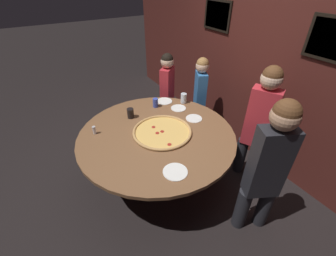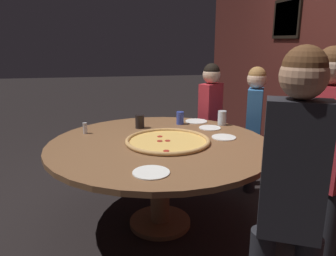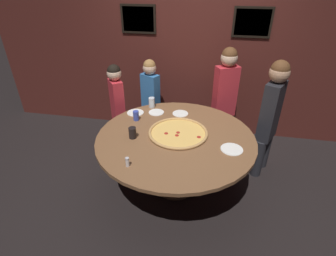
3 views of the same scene
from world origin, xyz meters
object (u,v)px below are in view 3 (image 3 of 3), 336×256
object	(u,v)px
diner_far_left	(225,94)
drink_cup_near_right	(132,133)
drink_cup_far_left	(136,116)
white_plate_left_side	(232,149)
white_plate_far_back	(135,113)
giant_pizza	(178,133)
white_plate_near_front	(180,114)
diner_side_right	(117,103)
diner_far_right	(270,114)
dining_table	(176,144)
condiment_shaker	(127,162)
drink_cup_by_shaker	(152,102)
diner_side_left	(151,96)
white_plate_beside_cup	(156,112)

from	to	relation	value
diner_far_left	drink_cup_near_right	bearing A→B (deg)	23.31
drink_cup_far_left	diner_far_left	size ratio (longest dim) A/B	0.08
white_plate_left_side	white_plate_far_back	xyz separation A→B (m)	(-1.23, 0.61, 0.00)
giant_pizza	drink_cup_far_left	xyz separation A→B (m)	(-0.56, 0.22, 0.05)
drink_cup_far_left	drink_cup_near_right	size ratio (longest dim) A/B	0.97
drink_cup_near_right	diner_far_left	world-z (taller)	diner_far_left
white_plate_near_front	diner_side_right	xyz separation A→B (m)	(-0.93, 0.17, -0.01)
white_plate_near_front	diner_far_right	bearing A→B (deg)	-1.16
diner_far_left	white_plate_far_back	bearing A→B (deg)	1.28
giant_pizza	diner_far_left	xyz separation A→B (m)	(0.52, 1.01, 0.10)
dining_table	white_plate_near_front	world-z (taller)	white_plate_near_front
condiment_shaker	drink_cup_near_right	bearing A→B (deg)	101.74
drink_cup_far_left	condiment_shaker	world-z (taller)	drink_cup_far_left
drink_cup_by_shaker	diner_far_left	world-z (taller)	diner_far_left
white_plate_left_side	condiment_shaker	xyz separation A→B (m)	(-0.98, -0.46, 0.05)
giant_pizza	condiment_shaker	world-z (taller)	condiment_shaker
diner_side_right	white_plate_far_back	bearing A→B (deg)	-163.29
drink_cup_near_right	condiment_shaker	xyz separation A→B (m)	(0.10, -0.49, -0.01)
giant_pizza	diner_side_left	bearing A→B (deg)	119.91
drink_cup_near_right	condiment_shaker	bearing A→B (deg)	-78.26
drink_cup_far_left	diner_far_right	distance (m)	1.64
white_plate_left_side	white_plate_far_back	size ratio (longest dim) A/B	1.07
dining_table	condiment_shaker	distance (m)	0.72
dining_table	diner_far_right	world-z (taller)	diner_far_right
white_plate_left_side	condiment_shaker	bearing A→B (deg)	-154.92
giant_pizza	white_plate_beside_cup	size ratio (longest dim) A/B	3.38
drink_cup_far_left	white_plate_left_side	size ratio (longest dim) A/B	0.53
dining_table	white_plate_left_side	size ratio (longest dim) A/B	7.69
diner_far_right	white_plate_beside_cup	bearing A→B (deg)	-63.67
drink_cup_far_left	white_plate_near_front	bearing A→B (deg)	27.10
white_plate_beside_cup	white_plate_far_back	bearing A→B (deg)	-167.48
drink_cup_by_shaker	white_plate_near_front	distance (m)	0.44
diner_far_left	white_plate_left_side	bearing A→B (deg)	67.37
drink_cup_near_right	diner_far_left	distance (m)	1.55
diner_far_right	diner_side_right	size ratio (longest dim) A/B	1.17
drink_cup_by_shaker	diner_far_left	xyz separation A→B (m)	(0.98, 0.40, 0.04)
giant_pizza	white_plate_left_side	bearing A→B (deg)	-19.23
drink_cup_far_left	white_plate_left_side	xyz separation A→B (m)	(1.16, -0.43, -0.06)
giant_pizza	white_plate_near_front	bearing A→B (deg)	95.30
drink_cup_near_right	condiment_shaker	distance (m)	0.50
white_plate_near_front	diner_side_left	distance (m)	0.73
white_plate_near_front	white_plate_far_back	xyz separation A→B (m)	(-0.59, -0.08, 0.00)
giant_pizza	white_plate_far_back	bearing A→B (deg)	147.43
drink_cup_far_left	white_plate_far_back	bearing A→B (deg)	110.10
white_plate_left_side	diner_side_right	xyz separation A→B (m)	(-1.57, 0.86, -0.01)
white_plate_far_back	diner_side_right	size ratio (longest dim) A/B	0.17
diner_side_left	drink_cup_near_right	bearing A→B (deg)	121.96
drink_cup_near_right	white_plate_beside_cup	distance (m)	0.66
drink_cup_near_right	white_plate_far_back	distance (m)	0.60
giant_pizza	white_plate_beside_cup	xyz separation A→B (m)	(-0.36, 0.46, -0.01)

